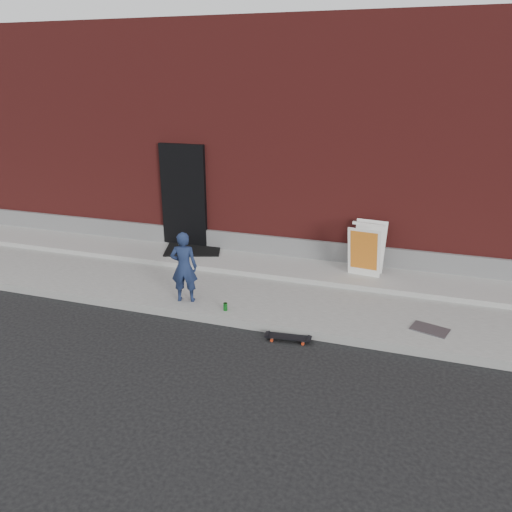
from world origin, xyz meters
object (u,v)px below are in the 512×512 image
at_px(skateboard, 288,337).
at_px(pizza_sign, 366,249).
at_px(child, 184,267).
at_px(soda_can, 225,307).

bearing_deg(skateboard, pizza_sign, 71.54).
relative_size(child, soda_can, 9.48).
xyz_separation_m(child, soda_can, (0.81, -0.15, -0.57)).
bearing_deg(soda_can, child, 169.53).
height_order(skateboard, soda_can, soda_can).
bearing_deg(soda_can, skateboard, -19.06).
bearing_deg(pizza_sign, child, -145.11).
bearing_deg(skateboard, soda_can, 160.94).
height_order(skateboard, pizza_sign, pizza_sign).
xyz_separation_m(skateboard, pizza_sign, (0.86, 2.58, 0.70)).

